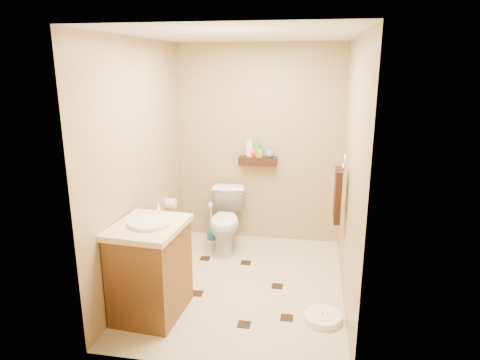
# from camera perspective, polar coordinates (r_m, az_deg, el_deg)

# --- Properties ---
(ground) EXTENTS (2.50, 2.50, 0.00)m
(ground) POSITION_cam_1_polar(r_m,az_deg,el_deg) (4.45, 0.18, -13.74)
(ground) COLOR beige
(ground) RESTS_ON ground
(wall_back) EXTENTS (2.00, 0.04, 2.40)m
(wall_back) POSITION_cam_1_polar(r_m,az_deg,el_deg) (5.22, 2.52, 4.68)
(wall_back) COLOR tan
(wall_back) RESTS_ON ground
(wall_front) EXTENTS (2.00, 0.04, 2.40)m
(wall_front) POSITION_cam_1_polar(r_m,az_deg,el_deg) (2.84, -4.08, -4.59)
(wall_front) COLOR tan
(wall_front) RESTS_ON ground
(wall_left) EXTENTS (0.04, 2.50, 2.40)m
(wall_left) POSITION_cam_1_polar(r_m,az_deg,el_deg) (4.29, -13.11, 1.94)
(wall_left) COLOR tan
(wall_left) RESTS_ON ground
(wall_right) EXTENTS (0.04, 2.50, 2.40)m
(wall_right) POSITION_cam_1_polar(r_m,az_deg,el_deg) (3.97, 14.58, 0.78)
(wall_right) COLOR tan
(wall_right) RESTS_ON ground
(ceiling) EXTENTS (2.00, 2.50, 0.02)m
(ceiling) POSITION_cam_1_polar(r_m,az_deg,el_deg) (3.90, 0.21, 18.81)
(ceiling) COLOR silver
(ceiling) RESTS_ON wall_back
(wall_shelf) EXTENTS (0.46, 0.14, 0.10)m
(wall_shelf) POSITION_cam_1_polar(r_m,az_deg,el_deg) (5.17, 2.38, 2.56)
(wall_shelf) COLOR #321A0D
(wall_shelf) RESTS_ON wall_back
(floor_accents) EXTENTS (1.11, 1.30, 0.01)m
(floor_accents) POSITION_cam_1_polar(r_m,az_deg,el_deg) (4.39, 0.16, -14.17)
(floor_accents) COLOR black
(floor_accents) RESTS_ON ground
(toilet) EXTENTS (0.46, 0.73, 0.71)m
(toilet) POSITION_cam_1_polar(r_m,az_deg,el_deg) (5.10, -1.90, -5.42)
(toilet) COLOR white
(toilet) RESTS_ON ground
(vanity) EXTENTS (0.62, 0.73, 0.97)m
(vanity) POSITION_cam_1_polar(r_m,az_deg,el_deg) (3.89, -11.83, -11.40)
(vanity) COLOR brown
(vanity) RESTS_ON ground
(bathroom_scale) EXTENTS (0.39, 0.39, 0.07)m
(bathroom_scale) POSITION_cam_1_polar(r_m,az_deg,el_deg) (3.96, 10.93, -17.54)
(bathroom_scale) COLOR white
(bathroom_scale) RESTS_ON ground
(toilet_brush) EXTENTS (0.11, 0.11, 0.50)m
(toilet_brush) POSITION_cam_1_polar(r_m,az_deg,el_deg) (5.43, -3.84, -6.18)
(toilet_brush) COLOR #1C706E
(toilet_brush) RESTS_ON ground
(towel_ring) EXTENTS (0.12, 0.30, 0.76)m
(towel_ring) POSITION_cam_1_polar(r_m,az_deg,el_deg) (4.27, 12.95, -1.64)
(towel_ring) COLOR silver
(towel_ring) RESTS_ON wall_right
(toilet_paper) EXTENTS (0.12, 0.11, 0.12)m
(toilet_paper) POSITION_cam_1_polar(r_m,az_deg,el_deg) (5.01, -9.21, -3.05)
(toilet_paper) COLOR white
(toilet_paper) RESTS_ON wall_left
(bottle_a) EXTENTS (0.13, 0.13, 0.25)m
(bottle_a) POSITION_cam_1_polar(r_m,az_deg,el_deg) (5.15, 1.32, 4.52)
(bottle_a) COLOR silver
(bottle_a) RESTS_ON wall_shelf
(bottle_b) EXTENTS (0.08, 0.08, 0.16)m
(bottle_b) POSITION_cam_1_polar(r_m,az_deg,el_deg) (5.16, 1.44, 4.00)
(bottle_b) COLOR #F9A834
(bottle_b) RESTS_ON wall_shelf
(bottle_c) EXTENTS (0.12, 0.12, 0.14)m
(bottle_c) POSITION_cam_1_polar(r_m,az_deg,el_deg) (5.16, 1.78, 3.88)
(bottle_c) COLOR red
(bottle_c) RESTS_ON wall_shelf
(bottle_d) EXTENTS (0.12, 0.12, 0.23)m
(bottle_d) POSITION_cam_1_polar(r_m,az_deg,el_deg) (5.14, 2.30, 4.35)
(bottle_d) COLOR green
(bottle_d) RESTS_ON wall_shelf
(bottle_e) EXTENTS (0.08, 0.08, 0.15)m
(bottle_e) POSITION_cam_1_polar(r_m,az_deg,el_deg) (5.15, 2.55, 3.90)
(bottle_e) COLOR #DD8949
(bottle_e) RESTS_ON wall_shelf
(bottle_f) EXTENTS (0.12, 0.12, 0.13)m
(bottle_f) POSITION_cam_1_polar(r_m,az_deg,el_deg) (5.13, 3.98, 3.74)
(bottle_f) COLOR #4F8CC7
(bottle_f) RESTS_ON wall_shelf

